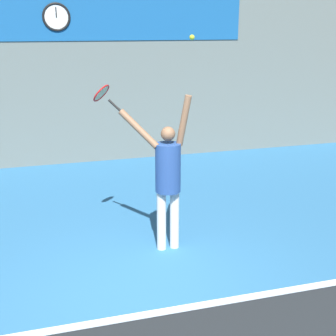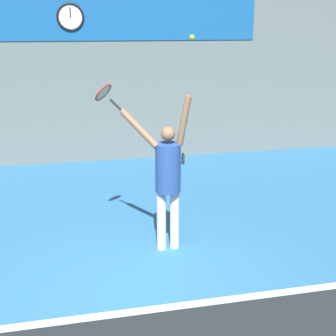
{
  "view_description": "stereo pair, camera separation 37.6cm",
  "coord_description": "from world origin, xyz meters",
  "px_view_note": "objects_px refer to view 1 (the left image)",
  "views": [
    {
      "loc": [
        -1.03,
        -4.51,
        3.05
      ],
      "look_at": [
        0.67,
        1.32,
        1.19
      ],
      "focal_mm": 50.0,
      "sensor_mm": 36.0,
      "label": 1
    },
    {
      "loc": [
        -0.67,
        -4.6,
        3.05
      ],
      "look_at": [
        0.67,
        1.32,
        1.19
      ],
      "focal_mm": 50.0,
      "sensor_mm": 36.0,
      "label": 2
    }
  ],
  "objects_px": {
    "tennis_player": "(167,174)",
    "tennis_racket": "(103,94)",
    "tennis_ball": "(192,37)",
    "scoreboard_clock": "(56,17)",
    "water_bottle": "(171,159)"
  },
  "relations": [
    {
      "from": "scoreboard_clock",
      "to": "tennis_racket",
      "type": "height_order",
      "value": "scoreboard_clock"
    },
    {
      "from": "tennis_ball",
      "to": "water_bottle",
      "type": "relative_size",
      "value": 0.26
    },
    {
      "from": "tennis_ball",
      "to": "tennis_player",
      "type": "bearing_deg",
      "value": 161.83
    },
    {
      "from": "tennis_ball",
      "to": "scoreboard_clock",
      "type": "bearing_deg",
      "value": 105.65
    },
    {
      "from": "tennis_racket",
      "to": "tennis_ball",
      "type": "distance_m",
      "value": 1.42
    },
    {
      "from": "scoreboard_clock",
      "to": "tennis_ball",
      "type": "distance_m",
      "value": 5.02
    },
    {
      "from": "tennis_player",
      "to": "tennis_racket",
      "type": "bearing_deg",
      "value": 147.82
    },
    {
      "from": "tennis_player",
      "to": "tennis_racket",
      "type": "relative_size",
      "value": 5.26
    },
    {
      "from": "water_bottle",
      "to": "tennis_ball",
      "type": "bearing_deg",
      "value": -103.31
    },
    {
      "from": "scoreboard_clock",
      "to": "tennis_ball",
      "type": "height_order",
      "value": "scoreboard_clock"
    },
    {
      "from": "tennis_racket",
      "to": "tennis_player",
      "type": "bearing_deg",
      "value": -32.18
    },
    {
      "from": "tennis_racket",
      "to": "tennis_ball",
      "type": "bearing_deg",
      "value": -28.65
    },
    {
      "from": "scoreboard_clock",
      "to": "tennis_ball",
      "type": "xyz_separation_m",
      "value": [
        1.35,
        -4.83,
        -0.31
      ]
    },
    {
      "from": "scoreboard_clock",
      "to": "tennis_racket",
      "type": "distance_m",
      "value": 4.38
    },
    {
      "from": "scoreboard_clock",
      "to": "water_bottle",
      "type": "xyz_separation_m",
      "value": [
        2.34,
        -0.67,
        -3.1
      ]
    }
  ]
}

